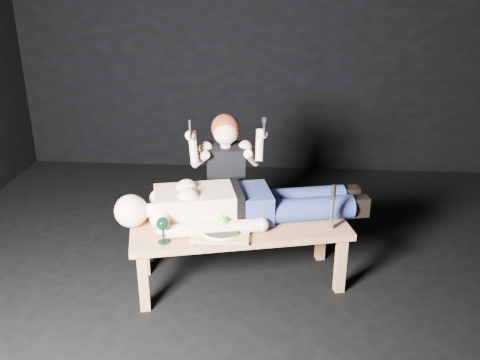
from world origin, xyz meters
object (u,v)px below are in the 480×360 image
(serving_tray, at_px, (221,233))
(carving_knife, at_px, (332,207))
(goblet, at_px, (163,230))
(lying_man, at_px, (244,200))
(table, at_px, (239,253))
(kneeling_woman, at_px, (225,180))

(serving_tray, height_order, carving_knife, carving_knife)
(serving_tray, distance_m, goblet, 0.37)
(lying_man, bearing_deg, table, -119.75)
(serving_tray, height_order, goblet, goblet)
(kneeling_woman, height_order, serving_tray, kneeling_woman)
(kneeling_woman, height_order, carving_knife, kneeling_woman)
(lying_man, distance_m, goblet, 0.61)
(kneeling_woman, bearing_deg, lying_man, -75.86)
(table, xyz_separation_m, kneeling_woman, (-0.14, 0.49, 0.34))
(lying_man, relative_size, carving_knife, 4.93)
(table, xyz_separation_m, goblet, (-0.45, -0.28, 0.31))
(serving_tray, xyz_separation_m, goblet, (-0.34, -0.13, 0.08))
(lying_man, height_order, kneeling_woman, kneeling_woman)
(kneeling_woman, distance_m, carving_knife, 0.90)
(kneeling_woman, relative_size, carving_knife, 3.62)
(serving_tray, bearing_deg, kneeling_woman, 92.96)
(table, distance_m, carving_knife, 0.72)
(goblet, bearing_deg, lying_man, 37.98)
(table, distance_m, goblet, 0.62)
(lying_man, distance_m, kneeling_woman, 0.43)
(lying_man, distance_m, carving_knife, 0.59)
(lying_man, distance_m, serving_tray, 0.31)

